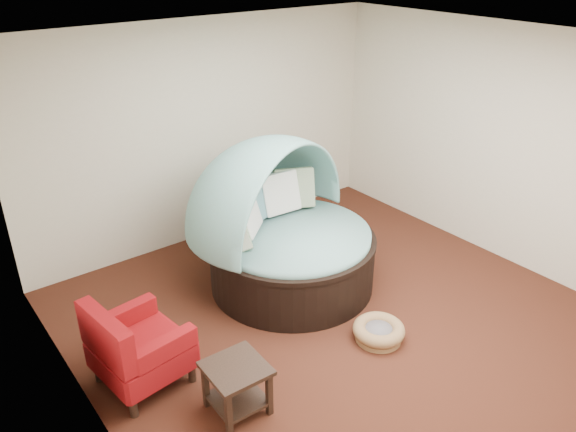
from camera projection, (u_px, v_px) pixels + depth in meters
floor at (337, 318)px, 5.93m from camera, size 5.00×5.00×0.00m
wall_back at (208, 133)px, 7.08m from camera, size 5.00×0.00×5.00m
wall_left at (80, 288)px, 3.94m from camera, size 0.00×5.00×5.00m
wall_right at (498, 144)px, 6.67m from camera, size 0.00×5.00×5.00m
ceiling at (350, 45)px, 4.68m from camera, size 5.00×5.00×0.00m
canopy_daybed at (284, 220)px, 6.22m from camera, size 2.41×2.37×1.72m
pet_basket at (379, 331)px, 5.58m from camera, size 0.62×0.62×0.18m
red_armchair at (136, 348)px, 4.88m from camera, size 0.83×0.83×0.88m
side_table at (237, 382)px, 4.65m from camera, size 0.50×0.50×0.47m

